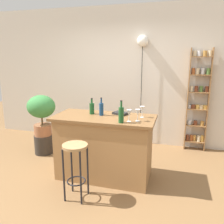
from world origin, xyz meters
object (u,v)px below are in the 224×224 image
object	(u,v)px
bar_stool	(75,159)
bottle_wine_red	(121,114)
wine_glass_left	(129,113)
wine_glass_center	(142,109)
potted_plant	(41,110)
cookbook	(120,113)
spice_shelf	(198,99)
pendant_globe_light	(143,42)
plant_stool	(44,144)
wine_glass_right	(138,113)
bottle_spirits_clear	(101,109)
bottle_vinegar	(92,108)

from	to	relation	value
bar_stool	bottle_wine_red	distance (m)	0.82
wine_glass_left	wine_glass_center	world-z (taller)	same
potted_plant	bottle_wine_red	size ratio (longest dim) A/B	2.55
bar_stool	cookbook	size ratio (longest dim) A/B	3.52
spice_shelf	pendant_globe_light	bearing A→B (deg)	178.57
spice_shelf	plant_stool	size ratio (longest dim) A/B	5.47
wine_glass_right	pendant_globe_light	bearing A→B (deg)	97.47
wine_glass_right	pendant_globe_light	distance (m)	1.94
plant_stool	wine_glass_left	xyz separation A→B (m)	(1.79, -0.69, 0.89)
wine_glass_center	wine_glass_right	xyz separation A→B (m)	(-0.03, -0.22, 0.00)
bar_stool	bottle_spirits_clear	distance (m)	0.87
wine_glass_left	bottle_vinegar	bearing A→B (deg)	157.39
wine_glass_left	bottle_spirits_clear	bearing A→B (deg)	154.45
spice_shelf	bottle_vinegar	distance (m)	2.15
potted_plant	cookbook	distance (m)	1.62
bar_stool	spice_shelf	distance (m)	2.70
bottle_vinegar	wine_glass_right	xyz separation A→B (m)	(0.74, -0.21, 0.03)
spice_shelf	potted_plant	distance (m)	2.95
plant_stool	wine_glass_left	size ratio (longest dim) A/B	2.19
plant_stool	bottle_vinegar	distance (m)	1.51
bottle_vinegar	pendant_globe_light	distance (m)	1.85
bottle_spirits_clear	pendant_globe_light	distance (m)	1.84
spice_shelf	plant_stool	world-z (taller)	spice_shelf
wine_glass_left	wine_glass_right	world-z (taller)	same
plant_stool	wine_glass_center	world-z (taller)	wine_glass_center
wine_glass_right	bottle_spirits_clear	bearing A→B (deg)	163.72
bottle_vinegar	bottle_wine_red	distance (m)	0.64
bottle_wine_red	spice_shelf	bearing A→B (deg)	58.53
bottle_vinegar	wine_glass_right	bearing A→B (deg)	-15.71
bottle_wine_red	wine_glass_right	bearing A→B (deg)	34.08
spice_shelf	bottle_wine_red	xyz separation A→B (m)	(-1.08, -1.76, 0.06)
bottle_spirits_clear	pendant_globe_light	bearing A→B (deg)	76.46
plant_stool	potted_plant	xyz separation A→B (m)	(0.00, 0.00, 0.66)
plant_stool	wine_glass_right	distance (m)	2.19
wine_glass_right	pendant_globe_light	xyz separation A→B (m)	(-0.22, 1.65, 1.00)
bar_stool	plant_stool	xyz separation A→B (m)	(-1.21, 1.16, -0.36)
plant_stool	potted_plant	world-z (taller)	potted_plant
wine_glass_left	pendant_globe_light	bearing A→B (deg)	93.63
spice_shelf	wine_glass_left	distance (m)	1.95
bottle_vinegar	wine_glass_center	world-z (taller)	bottle_vinegar
bar_stool	bottle_wine_red	size ratio (longest dim) A/B	2.46
bar_stool	wine_glass_left	distance (m)	0.92
plant_stool	bottle_spirits_clear	world-z (taller)	bottle_spirits_clear
pendant_globe_light	wine_glass_left	bearing A→B (deg)	-86.37
spice_shelf	plant_stool	xyz separation A→B (m)	(-2.78, -0.99, -0.83)
bar_stool	wine_glass_right	world-z (taller)	wine_glass_right
bottle_wine_red	wine_glass_center	distance (m)	0.42
potted_plant	bottle_vinegar	xyz separation A→B (m)	(1.16, -0.42, 0.21)
potted_plant	cookbook	world-z (taller)	potted_plant
plant_stool	wine_glass_right	xyz separation A→B (m)	(1.90, -0.63, 0.89)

